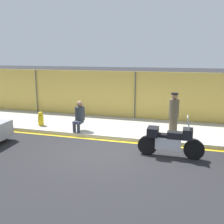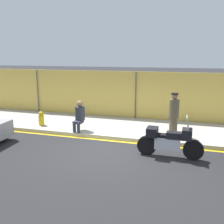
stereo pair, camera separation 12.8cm
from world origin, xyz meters
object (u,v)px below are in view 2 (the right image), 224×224
(person_seated_on_curb, at_px, (79,114))
(fire_hydrant, at_px, (41,118))
(officer_standing, at_px, (174,114))
(motorcycle, at_px, (169,141))

(person_seated_on_curb, distance_m, fire_hydrant, 2.11)
(person_seated_on_curb, relative_size, fire_hydrant, 1.98)
(officer_standing, distance_m, fire_hydrant, 6.03)
(officer_standing, xyz_separation_m, person_seated_on_curb, (-3.94, -0.50, -0.17))
(motorcycle, bearing_deg, person_seated_on_curb, 158.39)
(officer_standing, distance_m, person_seated_on_curb, 3.97)
(officer_standing, bearing_deg, fire_hydrant, -177.73)
(officer_standing, height_order, fire_hydrant, officer_standing)
(motorcycle, xyz_separation_m, officer_standing, (-0.02, 2.09, 0.46))
(person_seated_on_curb, bearing_deg, officer_standing, 7.19)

